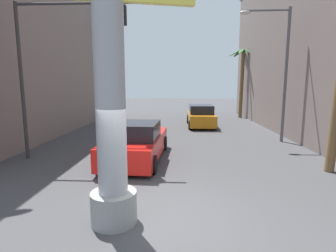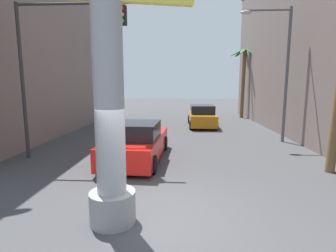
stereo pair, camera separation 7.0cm
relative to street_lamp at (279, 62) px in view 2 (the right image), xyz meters
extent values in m
plane|color=#424244|center=(-5.45, 1.53, -4.17)|extent=(90.53, 90.53, 0.00)
cube|color=slate|center=(-16.08, 2.11, 1.17)|extent=(8.00, 18.99, 10.68)
cylinder|color=#9E9EA3|center=(-6.43, -8.72, -0.26)|extent=(0.62, 0.62, 7.82)
cylinder|color=gray|center=(-6.43, -8.72, -3.82)|extent=(0.99, 0.99, 0.70)
cylinder|color=#59595E|center=(0.41, 0.00, -0.75)|extent=(0.16, 0.16, 6.84)
cylinder|color=#59595E|center=(-0.69, 0.00, 2.52)|extent=(2.19, 0.10, 0.10)
ellipsoid|color=beige|center=(-1.79, 0.00, 2.42)|extent=(0.56, 0.28, 0.20)
cylinder|color=#333333|center=(-11.30, -3.80, -1.11)|extent=(0.14, 0.14, 6.12)
cylinder|color=#333333|center=(-8.87, -3.80, 1.85)|extent=(4.85, 0.10, 0.10)
cube|color=black|center=(-7.18, -3.80, 1.40)|extent=(0.24, 0.24, 0.70)
sphere|color=red|center=(-7.18, -3.93, 1.62)|extent=(0.14, 0.14, 0.14)
sphere|color=yellow|center=(-7.18, -3.93, 1.40)|extent=(0.14, 0.14, 0.14)
sphere|color=green|center=(-7.18, -3.93, 1.18)|extent=(0.14, 0.14, 0.14)
cylinder|color=black|center=(-7.59, -2.06, -3.85)|extent=(0.25, 0.65, 0.64)
cylinder|color=black|center=(-5.76, -2.15, -3.85)|extent=(0.25, 0.65, 0.64)
cylinder|color=black|center=(-7.75, -5.40, -3.85)|extent=(0.25, 0.65, 0.64)
cylinder|color=black|center=(-5.92, -5.48, -3.85)|extent=(0.25, 0.65, 0.64)
cube|color=red|center=(-6.75, -3.77, -3.61)|extent=(2.16, 4.86, 0.80)
cube|color=black|center=(-6.77, -4.13, -2.91)|extent=(1.88, 2.09, 0.60)
cylinder|color=black|center=(-4.38, 6.75, -3.85)|extent=(0.23, 0.64, 0.64)
cylinder|color=black|center=(-2.69, 6.77, -3.85)|extent=(0.23, 0.64, 0.64)
cylinder|color=black|center=(-4.34, 3.65, -3.85)|extent=(0.23, 0.64, 0.64)
cylinder|color=black|center=(-2.65, 3.67, -3.85)|extent=(0.23, 0.64, 0.64)
cube|color=#BF7214|center=(-3.52, 5.21, -3.61)|extent=(1.84, 4.44, 0.80)
cube|color=black|center=(-3.52, 5.21, -2.91)|extent=(1.67, 2.45, 0.60)
cylinder|color=brown|center=(-11.20, 8.67, 0.28)|extent=(0.73, 0.57, 8.91)
ellipsoid|color=#30772D|center=(-10.44, 8.48, 4.54)|extent=(1.17, 0.40, 0.72)
ellipsoid|color=#1F612D|center=(-10.76, 9.01, 4.62)|extent=(0.92, 1.26, 0.49)
ellipsoid|color=#26742D|center=(-11.44, 8.97, 4.54)|extent=(0.97, 1.14, 0.74)
ellipsoid|color=#2A6A2D|center=(-11.70, 8.38, 4.64)|extent=(1.29, 0.51, 0.43)
ellipsoid|color=#215D2D|center=(-11.34, 7.89, 4.61)|extent=(0.86, 1.27, 0.51)
ellipsoid|color=#23742D|center=(-10.78, 7.90, 4.54)|extent=(0.84, 1.19, 0.74)
cylinder|color=brown|center=(0.60, 10.67, -1.11)|extent=(0.39, 0.33, 6.12)
ellipsoid|color=#235D2D|center=(1.26, 10.67, 1.83)|extent=(1.32, 0.41, 0.50)
ellipsoid|color=#235F2D|center=(0.81, 11.33, 1.77)|extent=(0.75, 1.30, 0.68)
ellipsoid|color=#295F2D|center=(0.29, 11.29, 1.77)|extent=(0.89, 1.28, 0.68)
ellipsoid|color=#27632D|center=(-0.07, 10.64, 1.75)|extent=(1.25, 0.46, 0.75)
ellipsoid|color=#31642D|center=(0.31, 10.10, 1.80)|extent=(0.88, 1.31, 0.59)
ellipsoid|color=#325E2D|center=(0.99, 10.17, 1.75)|extent=(1.03, 1.20, 0.74)
camera|label=1|loc=(-4.99, -14.01, -1.19)|focal=28.00mm
camera|label=2|loc=(-4.92, -14.01, -1.19)|focal=28.00mm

